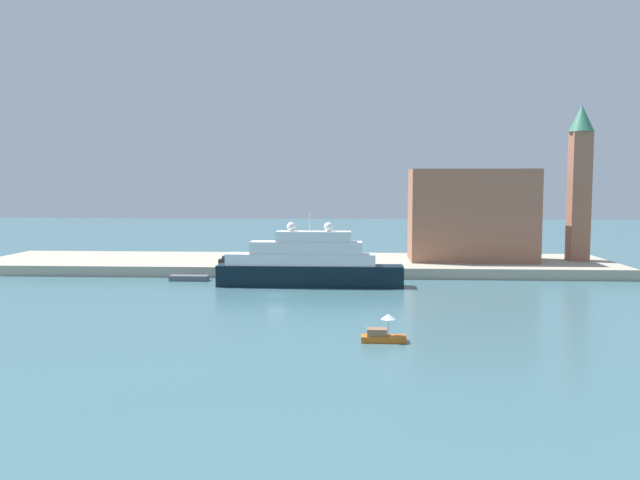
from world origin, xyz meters
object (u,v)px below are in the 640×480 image
at_px(large_yacht, 308,264).
at_px(person_figure, 262,257).
at_px(small_motorboat, 383,334).
at_px(harbor_building, 472,215).
at_px(mooring_bollard, 324,264).
at_px(work_barge, 189,278).
at_px(parked_car, 231,260).
at_px(bell_tower, 580,177).

distance_m(large_yacht, person_figure, 18.30).
bearing_deg(large_yacht, small_motorboat, -73.80).
xyz_separation_m(harbor_building, mooring_bollard, (-25.31, -10.42, -7.55)).
bearing_deg(mooring_bollard, person_figure, 149.13).
bearing_deg(person_figure, harbor_building, 6.05).
bearing_deg(work_barge, harbor_building, 18.21).
distance_m(harbor_building, person_figure, 37.21).
height_order(work_barge, person_figure, person_figure).
distance_m(large_yacht, mooring_bollard, 9.56).
distance_m(small_motorboat, parked_car, 52.37).
distance_m(work_barge, mooring_bollard, 21.47).
height_order(work_barge, harbor_building, harbor_building).
relative_size(harbor_building, mooring_bollard, 26.76).
xyz_separation_m(large_yacht, bell_tower, (45.79, 20.78, 13.11)).
relative_size(work_barge, person_figure, 3.45).
bearing_deg(bell_tower, parked_car, -172.66).
xyz_separation_m(harbor_building, bell_tower, (18.56, 1.06, 6.70)).
height_order(work_barge, bell_tower, bell_tower).
distance_m(small_motorboat, mooring_bollard, 43.61).
height_order(harbor_building, mooring_bollard, harbor_building).
bearing_deg(harbor_building, person_figure, -173.95).
bearing_deg(work_barge, large_yacht, -13.46).
bearing_deg(parked_car, person_figure, 29.70).
height_order(bell_tower, parked_car, bell_tower).
distance_m(parked_car, person_figure, 5.64).
xyz_separation_m(harbor_building, parked_car, (-41.21, -6.64, -7.41)).
xyz_separation_m(harbor_building, person_figure, (-36.31, -3.85, -7.15)).
bearing_deg(person_figure, small_motorboat, -69.15).
bearing_deg(mooring_bollard, bell_tower, 14.67).
height_order(large_yacht, parked_car, large_yacht).
height_order(large_yacht, bell_tower, bell_tower).
height_order(small_motorboat, harbor_building, harbor_building).
relative_size(parked_car, person_figure, 2.40).
relative_size(large_yacht, work_barge, 4.56).
bearing_deg(large_yacht, parked_car, 136.90).
xyz_separation_m(large_yacht, work_barge, (-18.94, 4.53, -2.85)).
distance_m(large_yacht, bell_tower, 51.96).
bearing_deg(mooring_bollard, large_yacht, -101.66).
bearing_deg(person_figure, work_barge, -131.02).
distance_m(small_motorboat, bell_tower, 67.05).
height_order(small_motorboat, work_barge, small_motorboat).
distance_m(harbor_building, bell_tower, 19.76).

